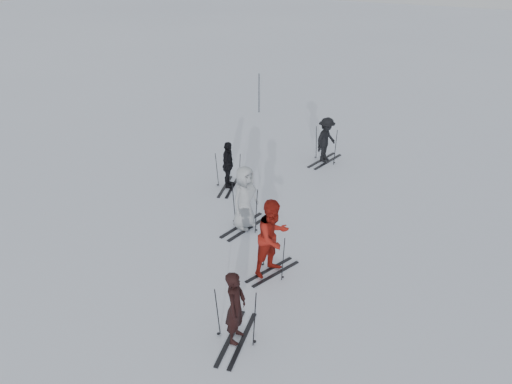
# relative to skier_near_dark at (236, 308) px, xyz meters

# --- Properties ---
(ground) EXTENTS (120.00, 120.00, 0.00)m
(ground) POSITION_rel_skier_near_dark_xyz_m (-1.94, 3.24, -0.79)
(ground) COLOR silver
(ground) RESTS_ON ground
(skier_near_dark) EXTENTS (0.50, 0.65, 1.58)m
(skier_near_dark) POSITION_rel_skier_near_dark_xyz_m (0.00, 0.00, 0.00)
(skier_near_dark) COLOR black
(skier_near_dark) RESTS_ON ground
(skier_red) EXTENTS (0.99, 1.12, 1.93)m
(skier_red) POSITION_rel_skier_near_dark_xyz_m (-0.44, 2.39, 0.17)
(skier_red) COLOR maroon
(skier_red) RESTS_ON ground
(skier_grey) EXTENTS (0.71, 0.97, 1.81)m
(skier_grey) POSITION_rel_skier_near_dark_xyz_m (-2.11, 3.91, 0.11)
(skier_grey) COLOR #9A9FA3
(skier_grey) RESTS_ON ground
(skier_uphill_left) EXTENTS (0.63, 0.97, 1.54)m
(skier_uphill_left) POSITION_rel_skier_near_dark_xyz_m (-3.88, 5.84, -0.02)
(skier_uphill_left) COLOR black
(skier_uphill_left) RESTS_ON ground
(skier_uphill_far) EXTENTS (0.77, 1.14, 1.62)m
(skier_uphill_far) POSITION_rel_skier_near_dark_xyz_m (-1.98, 9.41, 0.02)
(skier_uphill_far) COLOR black
(skier_uphill_far) RESTS_ON ground
(skis_near_dark) EXTENTS (1.88, 1.27, 1.25)m
(skis_near_dark) POSITION_rel_skier_near_dark_xyz_m (0.00, 0.00, -0.17)
(skis_near_dark) COLOR black
(skis_near_dark) RESTS_ON ground
(skis_red) EXTENTS (1.74, 1.27, 1.14)m
(skis_red) POSITION_rel_skier_near_dark_xyz_m (-0.44, 2.39, -0.22)
(skis_red) COLOR black
(skis_red) RESTS_ON ground
(skis_grey) EXTENTS (1.94, 1.24, 1.32)m
(skis_grey) POSITION_rel_skier_near_dark_xyz_m (-2.11, 3.91, -0.13)
(skis_grey) COLOR black
(skis_grey) RESTS_ON ground
(skis_uphill_left) EXTENTS (1.87, 1.36, 1.23)m
(skis_uphill_left) POSITION_rel_skier_near_dark_xyz_m (-3.88, 5.84, -0.18)
(skis_uphill_left) COLOR black
(skis_uphill_left) RESTS_ON ground
(skis_uphill_far) EXTENTS (1.94, 1.25, 1.32)m
(skis_uphill_far) POSITION_rel_skier_near_dark_xyz_m (-1.98, 9.41, -0.13)
(skis_uphill_far) COLOR black
(skis_uphill_far) RESTS_ON ground
(piste_marker) EXTENTS (0.05, 0.05, 1.82)m
(piste_marker) POSITION_rel_skier_near_dark_xyz_m (-6.96, 13.40, 0.12)
(piste_marker) COLOR black
(piste_marker) RESTS_ON ground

